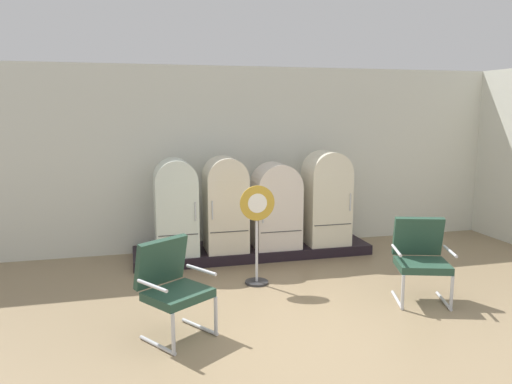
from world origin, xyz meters
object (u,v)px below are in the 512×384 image
(refrigerator_0, at_px, (176,204))
(sign_stand, at_px, (257,236))
(refrigerator_3, at_px, (326,195))
(refrigerator_1, at_px, (225,201))
(refrigerator_2, at_px, (276,204))
(armchair_left, at_px, (172,283))
(armchair_right, at_px, (421,255))

(refrigerator_0, xyz_separation_m, sign_stand, (0.97, -1.20, -0.26))
(refrigerator_0, relative_size, sign_stand, 1.07)
(refrigerator_0, xyz_separation_m, refrigerator_3, (2.45, -0.02, 0.03))
(refrigerator_1, height_order, refrigerator_3, refrigerator_3)
(refrigerator_0, distance_m, refrigerator_3, 2.45)
(refrigerator_0, xyz_separation_m, refrigerator_2, (1.59, -0.02, -0.07))
(refrigerator_0, distance_m, refrigerator_1, 0.77)
(armchair_left, xyz_separation_m, sign_stand, (1.25, 1.28, 0.10))
(refrigerator_1, bearing_deg, refrigerator_0, 179.66)
(armchair_left, bearing_deg, refrigerator_3, 42.01)
(refrigerator_1, distance_m, refrigerator_2, 0.83)
(refrigerator_0, relative_size, refrigerator_2, 1.08)
(armchair_right, bearing_deg, armchair_left, -175.46)
(refrigerator_0, distance_m, sign_stand, 1.56)
(refrigerator_1, xyz_separation_m, armchair_left, (-1.05, -2.47, -0.37))
(refrigerator_2, relative_size, armchair_right, 1.33)
(armchair_right, height_order, sign_stand, sign_stand)
(refrigerator_1, xyz_separation_m, sign_stand, (0.20, -1.19, -0.27))
(refrigerator_2, height_order, armchair_left, refrigerator_2)
(refrigerator_1, height_order, armchair_right, refrigerator_1)
(refrigerator_2, bearing_deg, armchair_right, -61.29)
(refrigerator_0, height_order, refrigerator_3, refrigerator_3)
(refrigerator_2, bearing_deg, refrigerator_3, -0.04)
(refrigerator_3, relative_size, armchair_right, 1.49)
(refrigerator_3, xyz_separation_m, sign_stand, (-1.48, -1.18, -0.29))
(refrigerator_0, distance_m, armchair_right, 3.60)
(refrigerator_3, height_order, armchair_right, refrigerator_3)
(refrigerator_3, bearing_deg, armchair_left, -137.99)
(armchair_left, height_order, sign_stand, sign_stand)
(sign_stand, bearing_deg, refrigerator_2, 62.27)
(refrigerator_2, relative_size, refrigerator_3, 0.89)
(refrigerator_0, bearing_deg, sign_stand, -50.91)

